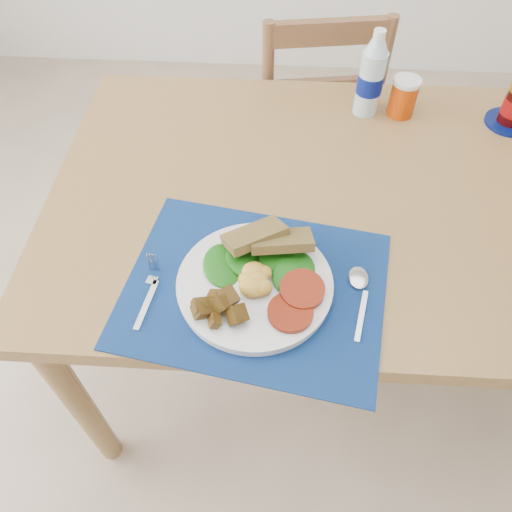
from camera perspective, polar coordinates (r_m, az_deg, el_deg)
The scene contains 9 objects.
ground at distance 1.70m, azimuth 7.39°, elevation -16.19°, with size 4.00×4.00×0.00m, color gray.
table at distance 1.24m, azimuth 10.31°, elevation 4.47°, with size 1.40×0.90×0.75m.
chair_far at distance 1.79m, azimuth 6.64°, elevation 16.94°, with size 0.46×0.45×1.09m.
placemat at distance 0.99m, azimuth -0.14°, elevation -3.70°, with size 0.51×0.40×0.00m, color black.
breakfast_plate at distance 0.97m, azimuth -0.51°, elevation -3.11°, with size 0.30×0.30×0.07m.
fork at distance 1.00m, azimuth -12.00°, elevation -3.70°, with size 0.03×0.16×0.00m.
spoon at distance 1.00m, azimuth 11.72°, elevation -3.82°, with size 0.04×0.17×0.01m.
water_bottle at distance 1.38m, azimuth 12.99°, elevation 19.20°, with size 0.07×0.07×0.23m.
juice_glass at distance 1.42m, azimuth 16.46°, elevation 16.93°, with size 0.07×0.07×0.10m, color #B13504.
Camera 1 is at (-0.17, -0.65, 1.56)m, focal length 35.00 mm.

